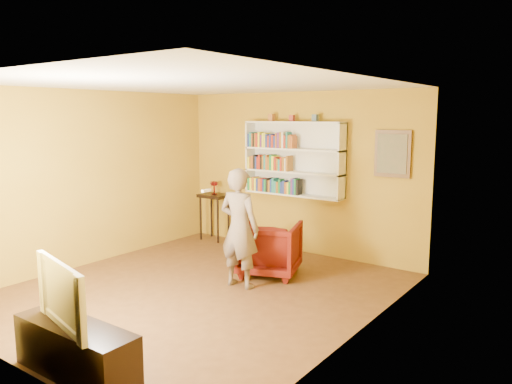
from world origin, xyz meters
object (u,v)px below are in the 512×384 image
bookshelf (295,159)px  tv_cabinet (76,350)px  person (239,228)px  console_table (214,202)px  armchair (269,248)px  ruby_lustre (214,185)px  television (73,293)px

bookshelf → tv_cabinet: bearing=-82.8°
person → tv_cabinet: person is taller
console_table → armchair: size_ratio=1.01×
console_table → ruby_lustre: 0.33m
bookshelf → ruby_lustre: 1.75m
armchair → tv_cabinet: (0.24, -3.39, -0.15)m
armchair → television: television is taller
console_table → ruby_lustre: bearing=135.0°
person → tv_cabinet: bearing=92.5°
tv_cabinet → console_table: bearing=116.5°
television → ruby_lustre: bearing=130.3°
person → television: size_ratio=1.58×
person → armchair: bearing=-95.6°
person → bookshelf: bearing=-83.7°
ruby_lustre → person: 2.67m
ruby_lustre → television: ruby_lustre is taller
bookshelf → television: 4.77m
ruby_lustre → television: 5.04m
person → ruby_lustre: bearing=-45.1°
console_table → television: 5.03m
bookshelf → tv_cabinet: bookshelf is taller
ruby_lustre → tv_cabinet: 5.09m
tv_cabinet → bookshelf: bearing=97.2°
ruby_lustre → tv_cabinet: size_ratio=0.18×
tv_cabinet → armchair: bearing=94.0°
bookshelf → person: 2.11m
console_table → person: bearing=-42.0°
bookshelf → person: bookshelf is taller
ruby_lustre → armchair: 2.38m
bookshelf → ruby_lustre: size_ratio=7.34×
console_table → television: television is taller
tv_cabinet → television: bearing=0.0°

